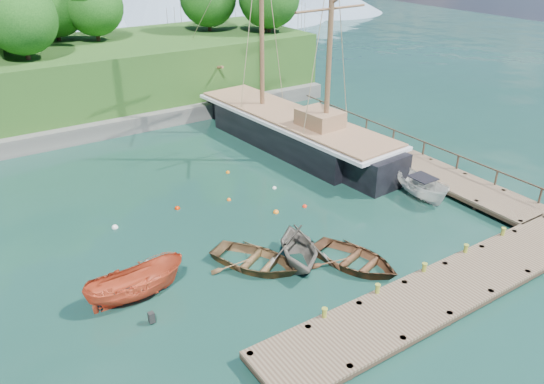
{
  "coord_description": "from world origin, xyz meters",
  "views": [
    {
      "loc": [
        -15.44,
        -18.52,
        15.19
      ],
      "look_at": [
        -0.94,
        3.56,
        2.0
      ],
      "focal_mm": 35.0,
      "sensor_mm": 36.0,
      "label": 1
    }
  ],
  "objects_px": {
    "rowboat_1": "(298,264)",
    "motorboat_orange": "(138,299)",
    "rowboat_0": "(255,266)",
    "cabin_boat_white": "(420,198)",
    "rowboat_2": "(354,266)",
    "schooner": "(292,133)"
  },
  "relations": [
    {
      "from": "motorboat_orange",
      "to": "schooner",
      "type": "xyz_separation_m",
      "value": [
        16.82,
        11.61,
        1.07
      ]
    },
    {
      "from": "rowboat_0",
      "to": "motorboat_orange",
      "type": "bearing_deg",
      "value": 143.57
    },
    {
      "from": "rowboat_1",
      "to": "cabin_boat_white",
      "type": "height_order",
      "value": "rowboat_1"
    },
    {
      "from": "rowboat_2",
      "to": "schooner",
      "type": "height_order",
      "value": "schooner"
    },
    {
      "from": "rowboat_0",
      "to": "rowboat_2",
      "type": "relative_size",
      "value": 1.0
    },
    {
      "from": "rowboat_1",
      "to": "motorboat_orange",
      "type": "bearing_deg",
      "value": -170.56
    },
    {
      "from": "cabin_boat_white",
      "to": "schooner",
      "type": "height_order",
      "value": "schooner"
    },
    {
      "from": "rowboat_0",
      "to": "motorboat_orange",
      "type": "distance_m",
      "value": 5.91
    },
    {
      "from": "rowboat_0",
      "to": "cabin_boat_white",
      "type": "height_order",
      "value": "cabin_boat_white"
    },
    {
      "from": "rowboat_1",
      "to": "schooner",
      "type": "xyz_separation_m",
      "value": [
        9.06,
        13.37,
        1.07
      ]
    },
    {
      "from": "rowboat_1",
      "to": "cabin_boat_white",
      "type": "relative_size",
      "value": 0.98
    },
    {
      "from": "schooner",
      "to": "rowboat_0",
      "type": "bearing_deg",
      "value": -136.02
    },
    {
      "from": "rowboat_2",
      "to": "rowboat_1",
      "type": "bearing_deg",
      "value": 125.85
    },
    {
      "from": "rowboat_0",
      "to": "rowboat_1",
      "type": "relative_size",
      "value": 1.1
    },
    {
      "from": "rowboat_2",
      "to": "schooner",
      "type": "bearing_deg",
      "value": 48.13
    },
    {
      "from": "schooner",
      "to": "motorboat_orange",
      "type": "bearing_deg",
      "value": -149.88
    },
    {
      "from": "rowboat_0",
      "to": "cabin_boat_white",
      "type": "xyz_separation_m",
      "value": [
        12.6,
        0.71,
        0.0
      ]
    },
    {
      "from": "cabin_boat_white",
      "to": "rowboat_1",
      "type": "bearing_deg",
      "value": -164.92
    },
    {
      "from": "rowboat_2",
      "to": "cabin_boat_white",
      "type": "xyz_separation_m",
      "value": [
        8.42,
        3.39,
        0.0
      ]
    },
    {
      "from": "rowboat_0",
      "to": "schooner",
      "type": "xyz_separation_m",
      "value": [
        10.96,
        12.37,
        1.07
      ]
    },
    {
      "from": "rowboat_2",
      "to": "motorboat_orange",
      "type": "relative_size",
      "value": 1.01
    },
    {
      "from": "motorboat_orange",
      "to": "cabin_boat_white",
      "type": "height_order",
      "value": "motorboat_orange"
    }
  ]
}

